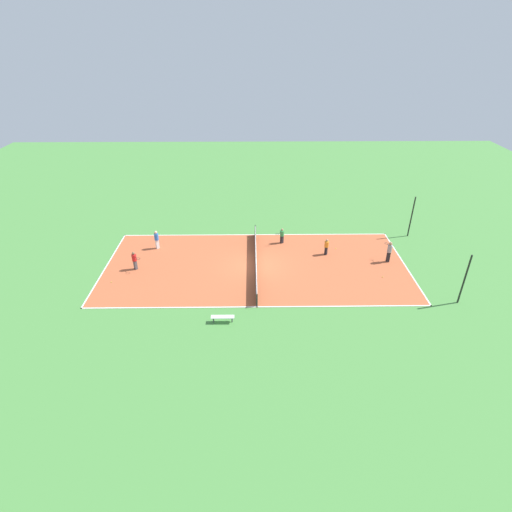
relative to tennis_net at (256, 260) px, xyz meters
name	(u,v)px	position (x,y,z in m)	size (l,w,h in m)	color
ground_plane	(256,266)	(0.00, 0.00, -0.52)	(80.00, 80.00, 0.00)	#47843D
court_surface	(256,266)	(0.00, 0.00, -0.51)	(11.08, 24.21, 0.02)	#B75633
tennis_net	(256,260)	(0.00, 0.00, 0.00)	(10.88, 0.10, 0.99)	black
bench	(223,317)	(7.06, -2.25, -0.14)	(0.36, 1.51, 0.45)	silver
player_near_blue	(157,238)	(-2.99, -8.51, 0.45)	(0.51, 0.51, 1.66)	white
player_coach_red	(135,259)	(0.44, -9.55, 0.38)	(0.88, 0.91, 1.55)	#4C4C51
player_far_green	(282,235)	(-3.84, 2.33, 0.29)	(0.85, 0.93, 1.40)	black
player_baseline_gray	(389,250)	(-0.48, 10.79, 0.55)	(0.98, 0.50, 1.81)	black
player_center_orange	(326,246)	(-1.74, 5.93, 0.30)	(0.49, 0.49, 1.43)	black
tennis_ball_left_sideline	(336,249)	(-2.65, 6.94, -0.47)	(0.07, 0.07, 0.07)	#CCE033
tennis_ball_midcourt	(248,239)	(-4.62, -0.64, -0.47)	(0.07, 0.07, 0.07)	#CCE033
tennis_ball_right_alley	(111,282)	(2.34, -10.94, -0.47)	(0.07, 0.07, 0.07)	#CCE033
tennis_ball_far_baseline	(383,277)	(1.88, 9.73, -0.47)	(0.07, 0.07, 0.07)	#CCE033
fence_post_back_left	(411,217)	(-5.12, 14.05, 1.39)	(0.12, 0.12, 3.83)	black
fence_post_back_right	(464,280)	(5.12, 14.05, 1.39)	(0.12, 0.12, 3.83)	black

